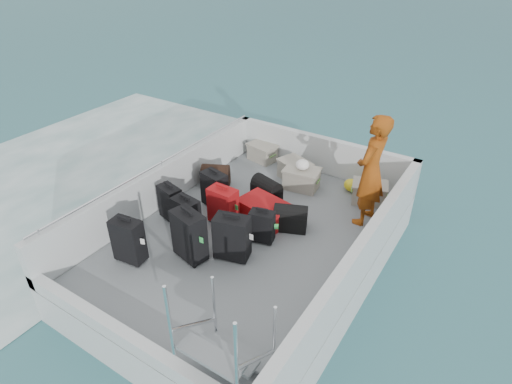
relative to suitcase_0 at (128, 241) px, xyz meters
The scene contains 24 objects.
ground 2.00m from the suitcase_0, 51.90° to the left, with size 160.00×160.00×0.00m, color #174552.
wake_foam 4.08m from the suitcase_0, 159.53° to the left, with size 10.00×10.00×0.00m, color white.
ferry_hull 1.88m from the suitcase_0, 51.90° to the left, with size 3.60×5.00×0.60m, color silver.
deck 1.79m from the suitcase_0, 51.90° to the left, with size 3.30×4.70×0.02m, color slate.
deck_fittings 1.79m from the suitcase_0, 36.63° to the left, with size 3.60×5.00×0.90m.
suitcase_0 is the anchor object (origin of this frame).
suitcase_1 1.08m from the suitcase_0, 101.13° to the left, with size 0.39×0.22×0.59m, color black.
suitcase_2 1.75m from the suitcase_0, 85.29° to the left, with size 0.43×0.26×0.62m, color black.
suitcase_3 0.83m from the suitcase_0, 37.19° to the left, with size 0.49×0.28×0.74m, color black.
suitcase_4 0.94m from the suitcase_0, 73.77° to the left, with size 0.41×0.24×0.61m, color black.
suitcase_5 1.53m from the suitcase_0, 68.93° to the left, with size 0.44×0.26×0.61m, color #9E0C16.
suitcase_6 1.42m from the suitcase_0, 35.57° to the left, with size 0.48×0.28×0.66m, color black.
suitcase_7 1.89m from the suitcase_0, 46.14° to the left, with size 0.36×0.21×0.51m, color black.
suitcase_8 2.13m from the suitcase_0, 60.61° to the left, with size 0.53×0.81×0.32m, color #9E0C16.
duffel_0 2.30m from the suitcase_0, 96.24° to the left, with size 0.49×0.30×0.32m, color black, non-canonical shape.
duffel_1 2.49m from the suitcase_0, 72.03° to the left, with size 0.51×0.30×0.32m, color black, non-canonical shape.
duffel_2 2.40m from the suitcase_0, 51.00° to the left, with size 0.51×0.30×0.32m, color black, non-canonical shape.
crate_0 3.59m from the suitcase_0, 91.30° to the left, with size 0.52×0.36×0.31m, color gray.
crate_1 3.36m from the suitcase_0, 75.69° to the left, with size 0.56×0.39×0.34m, color gray.
crate_2 3.23m from the suitcase_0, 70.38° to the left, with size 0.58×0.40×0.35m, color gray.
crate_3 3.96m from the suitcase_0, 55.25° to the left, with size 0.54×0.37×0.33m, color gray.
yellow_bag 3.93m from the suitcase_0, 61.38° to the left, with size 0.28×0.26×0.22m, color gold.
white_bag 3.23m from the suitcase_0, 70.38° to the left, with size 0.24×0.24×0.18m, color white.
passenger 3.64m from the suitcase_0, 48.49° to the left, with size 0.66×0.42×1.78m, color #C95712.
Camera 1 is at (2.89, -4.33, 4.59)m, focal length 30.00 mm.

